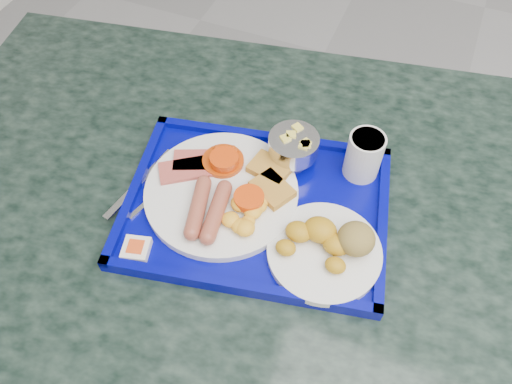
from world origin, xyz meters
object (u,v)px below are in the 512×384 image
main_plate (225,192)px  bread_plate (329,246)px  table (241,247)px  juice_cup (364,154)px  fruit_bowl (294,146)px  tray (256,207)px

main_plate → bread_plate: 0.21m
main_plate → bread_plate: size_ratio=1.45×
table → bread_plate: bearing=-19.5°
table → bread_plate: (0.19, -0.07, 0.24)m
main_plate → juice_cup: (0.21, 0.15, 0.03)m
fruit_bowl → bread_plate: bearing=-53.4°
bread_plate → juice_cup: size_ratio=2.09×
main_plate → bread_plate: (0.20, -0.04, 0.01)m
tray → main_plate: 0.06m
table → fruit_bowl: (0.07, 0.09, 0.26)m
tray → fruit_bowl: size_ratio=5.54×
juice_cup → main_plate: bearing=-144.7°
main_plate → fruit_bowl: size_ratio=2.95×
table → bread_plate: bread_plate is taller
tray → juice_cup: size_ratio=5.67×
main_plate → fruit_bowl: (0.08, 0.12, 0.03)m
fruit_bowl → juice_cup: juice_cup is taller
bread_plate → fruit_bowl: 0.20m
table → main_plate: (-0.01, -0.03, 0.24)m
tray → main_plate: main_plate is taller
table → juice_cup: juice_cup is taller
table → juice_cup: bearing=31.0°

